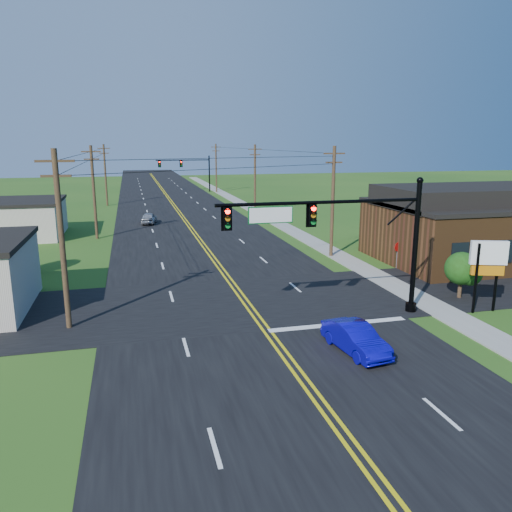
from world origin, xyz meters
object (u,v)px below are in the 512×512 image
object	(u,v)px
signal_mast_main	(340,232)
signal_mast_far	(186,168)
blue_car	(355,339)
stop_sign	(397,250)

from	to	relation	value
signal_mast_main	signal_mast_far	bearing A→B (deg)	89.92
signal_mast_main	blue_car	distance (m)	6.09
stop_sign	signal_mast_main	bearing A→B (deg)	-157.55
signal_mast_main	stop_sign	bearing A→B (deg)	46.04
signal_mast_main	blue_car	world-z (taller)	signal_mast_main
signal_mast_far	blue_car	size ratio (longest dim) A/B	2.77
blue_car	stop_sign	size ratio (longest dim) A/B	1.95
signal_mast_far	blue_car	bearing A→B (deg)	-90.82
signal_mast_main	blue_car	size ratio (longest dim) A/B	2.85
stop_sign	signal_mast_far	bearing A→B (deg)	74.16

